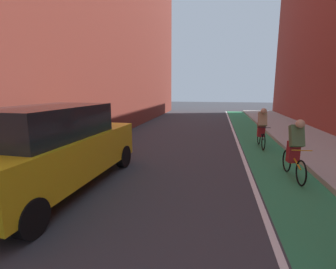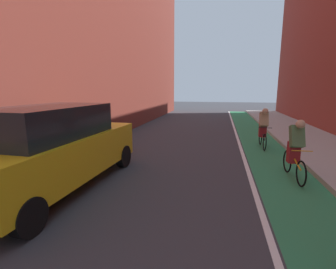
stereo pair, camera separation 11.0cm
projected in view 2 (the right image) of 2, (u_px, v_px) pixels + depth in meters
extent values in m
plane|color=#38383D|center=(183.00, 164.00, 7.74)|extent=(75.98, 75.98, 0.00)
cube|color=#2D8451|center=(267.00, 153.00, 9.07)|extent=(1.60, 34.53, 0.00)
cube|color=white|center=(242.00, 152.00, 9.26)|extent=(0.12, 34.53, 0.00)
cube|color=#A8A59E|center=(335.00, 155.00, 8.59)|extent=(2.92, 34.53, 0.14)
cube|color=yellow|center=(58.00, 155.00, 5.78)|extent=(1.94, 4.85, 0.95)
cube|color=black|center=(48.00, 123.00, 5.41)|extent=(1.67, 2.92, 0.75)
cylinder|color=black|center=(76.00, 153.00, 7.83)|extent=(0.24, 0.67, 0.66)
cylinder|color=black|center=(123.00, 156.00, 7.44)|extent=(0.24, 0.67, 0.66)
cylinder|color=black|center=(28.00, 217.00, 3.91)|extent=(0.24, 0.67, 0.66)
torus|color=black|center=(301.00, 174.00, 5.94)|extent=(0.08, 0.64, 0.64)
torus|color=black|center=(287.00, 161.00, 6.96)|extent=(0.08, 0.64, 0.64)
cylinder|color=gold|center=(294.00, 159.00, 6.41)|extent=(0.10, 0.96, 0.33)
cylinder|color=gold|center=(292.00, 154.00, 6.58)|extent=(0.04, 0.12, 0.55)
cylinder|color=gold|center=(302.00, 151.00, 5.92)|extent=(0.48, 0.05, 0.02)
cube|color=maroon|center=(294.00, 152.00, 6.49)|extent=(0.29, 0.26, 0.56)
cube|color=#4C7247|center=(297.00, 136.00, 6.28)|extent=(0.34, 0.42, 0.60)
sphere|color=tan|center=(301.00, 124.00, 6.06)|extent=(0.22, 0.22, 0.22)
torus|color=black|center=(265.00, 142.00, 9.40)|extent=(0.04, 0.66, 0.66)
torus|color=black|center=(260.00, 137.00, 10.41)|extent=(0.04, 0.66, 0.66)
cylinder|color=black|center=(263.00, 134.00, 9.86)|extent=(0.04, 0.96, 0.33)
cylinder|color=black|center=(262.00, 131.00, 10.03)|extent=(0.04, 0.12, 0.55)
cylinder|color=black|center=(265.00, 128.00, 9.37)|extent=(0.48, 0.03, 0.02)
cube|color=maroon|center=(263.00, 130.00, 9.94)|extent=(0.28, 0.24, 0.56)
cube|color=tan|center=(264.00, 119.00, 9.73)|extent=(0.32, 0.40, 0.60)
sphere|color=tan|center=(265.00, 111.00, 9.52)|extent=(0.22, 0.22, 0.22)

